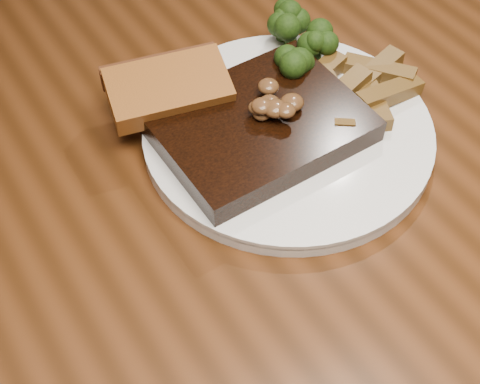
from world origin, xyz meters
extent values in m
cube|color=#44210D|center=(0.00, 0.00, 0.73)|extent=(1.60, 0.90, 0.04)
cylinder|color=black|center=(0.72, 0.37, 0.35)|extent=(0.07, 0.07, 0.71)
cylinder|color=black|center=(-0.01, 0.86, 0.21)|extent=(0.04, 0.04, 0.43)
cylinder|color=black|center=(-0.06, 0.51, 0.21)|extent=(0.04, 0.04, 0.43)
cylinder|color=white|center=(0.08, 0.06, 0.76)|extent=(0.29, 0.29, 0.01)
cube|color=black|center=(0.05, 0.07, 0.78)|extent=(0.19, 0.14, 0.03)
cube|color=#C0B795|center=(0.05, 0.00, 0.77)|extent=(0.15, 0.01, 0.02)
cube|color=#99531B|center=(-0.01, 0.14, 0.77)|extent=(0.13, 0.09, 0.02)
camera|label=1|loc=(-0.21, -0.30, 1.23)|focal=50.00mm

